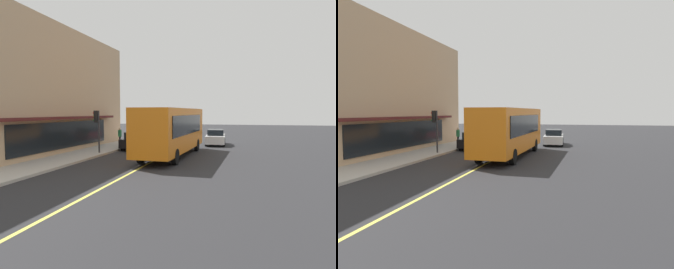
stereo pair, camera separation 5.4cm
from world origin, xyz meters
The scene contains 10 objects.
ground centered at (0.00, 0.00, 0.00)m, with size 120.00×120.00×0.00m, color #28282B.
sidewalk centered at (0.00, 5.92, 0.07)m, with size 80.00×3.11×0.15m, color #B2ADA3.
lane_centre_stripe centered at (0.00, 0.00, 0.00)m, with size 36.00×0.16×0.01m, color #D8D14C.
storefront_building centered at (-0.45, 13.24, 4.90)m, with size 21.28×12.14×9.81m.
bus centered at (0.31, -0.73, 1.99)m, with size 11.21×2.89×3.50m.
traffic_light centered at (-0.14, 5.07, 2.53)m, with size 0.30×0.52×3.20m.
car_black centered at (4.10, 3.29, 0.74)m, with size 4.36×1.97×1.52m.
car_maroon centered at (10.84, 2.99, 0.74)m, with size 4.39×2.05×1.52m.
car_white centered at (9.18, -3.02, 0.74)m, with size 4.40×2.06×1.52m.
pedestrian_by_curb centered at (5.65, 5.65, 1.11)m, with size 0.34×0.34×1.61m.
Camera 1 is at (-21.85, -5.91, 3.24)m, focal length 33.49 mm.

